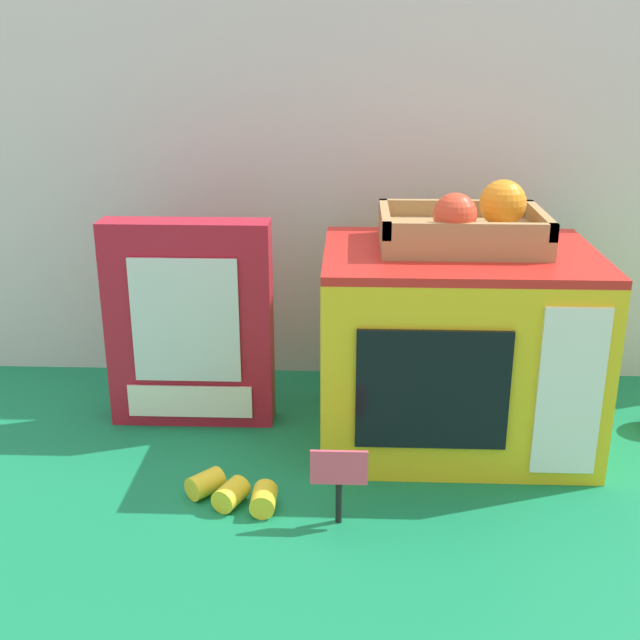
% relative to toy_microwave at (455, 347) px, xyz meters
% --- Properties ---
extents(ground_plane, '(1.70, 1.70, 0.00)m').
position_rel_toy_microwave_xyz_m(ground_plane, '(-0.14, 0.01, -0.14)').
color(ground_plane, '#147A4C').
rests_on(ground_plane, ground).
extents(display_back_panel, '(1.61, 0.03, 0.68)m').
position_rel_toy_microwave_xyz_m(display_back_panel, '(-0.14, 0.25, 0.20)').
color(display_back_panel, silver).
rests_on(display_back_panel, ground).
extents(toy_microwave, '(0.38, 0.29, 0.29)m').
position_rel_toy_microwave_xyz_m(toy_microwave, '(0.00, 0.00, 0.00)').
color(toy_microwave, yellow).
rests_on(toy_microwave, ground).
extents(food_groups_crate, '(0.23, 0.17, 0.09)m').
position_rel_toy_microwave_xyz_m(food_groups_crate, '(0.01, 0.02, 0.17)').
color(food_groups_crate, '#A37F51').
rests_on(food_groups_crate, toy_microwave).
extents(cookie_set_box, '(0.25, 0.06, 0.32)m').
position_rel_toy_microwave_xyz_m(cookie_set_box, '(-0.40, 0.04, 0.01)').
color(cookie_set_box, '#B2192D').
rests_on(cookie_set_box, ground).
extents(price_sign, '(0.07, 0.01, 0.10)m').
position_rel_toy_microwave_xyz_m(price_sign, '(-0.16, -0.24, -0.08)').
color(price_sign, black).
rests_on(price_sign, ground).
extents(loose_toy_banana, '(0.12, 0.08, 0.03)m').
position_rel_toy_microwave_xyz_m(loose_toy_banana, '(-0.30, -0.20, -0.13)').
color(loose_toy_banana, yellow).
rests_on(loose_toy_banana, ground).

